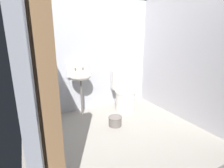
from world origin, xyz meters
TOP-DOWN VIEW (x-y plane):
  - ground_plane at (0.00, 0.00)m, footprint 2.83×2.51m
  - wall_back at (0.00, 1.10)m, footprint 2.83×0.10m
  - wall_left at (-1.26, 0.10)m, footprint 0.10×2.31m
  - wall_right at (1.26, 0.10)m, footprint 0.10×2.31m
  - wooden_door_post at (-1.12, -0.90)m, footprint 0.15×0.15m
  - toilet_near_wall at (0.49, 0.70)m, footprint 0.48×0.65m
  - sink at (-0.35, 0.89)m, footprint 0.42×0.35m
  - bucket at (0.00, 0.15)m, footprint 0.23×0.23m

SIDE VIEW (x-z plane):
  - ground_plane at x=0.00m, z-range -0.08..0.00m
  - bucket at x=0.00m, z-range 0.00..0.16m
  - toilet_near_wall at x=0.49m, z-range -0.07..0.71m
  - sink at x=-0.35m, z-range 0.26..1.25m
  - wall_back at x=0.00m, z-range 0.00..2.19m
  - wall_left at x=-1.26m, z-range 0.00..2.19m
  - wall_right at x=1.26m, z-range 0.00..2.19m
  - wooden_door_post at x=-1.12m, z-range 0.00..2.19m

